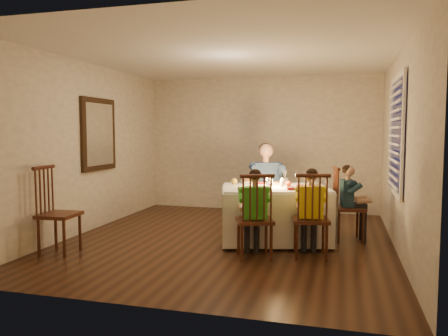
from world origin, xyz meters
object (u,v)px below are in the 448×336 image
(dining_table, at_px, (275,203))
(chair_end, at_px, (348,240))
(adult, at_px, (266,229))
(chair_extra, at_px, (60,253))
(chair_near_right, at_px, (310,257))
(child_teal, at_px, (348,240))
(child_green, at_px, (254,258))
(serving_bowl, at_px, (248,182))
(chair_adult, at_px, (266,229))
(chair_near_left, at_px, (254,258))
(child_yellow, at_px, (310,257))

(dining_table, height_order, chair_end, dining_table)
(chair_end, relative_size, adult, 0.77)
(chair_extra, bearing_deg, adult, -51.74)
(chair_near_right, distance_m, adult, 1.63)
(child_teal, bearing_deg, child_green, 125.97)
(adult, bearing_deg, chair_near_right, -82.73)
(dining_table, height_order, adult, dining_table)
(chair_end, xyz_separation_m, adult, (-1.26, 0.43, 0.00))
(chair_end, xyz_separation_m, serving_bowl, (-1.44, -0.09, 0.80))
(chair_adult, relative_size, adult, 0.77)
(chair_adult, bearing_deg, child_teal, -41.18)
(chair_near_right, bearing_deg, adult, -69.88)
(chair_near_right, xyz_separation_m, child_teal, (0.46, 0.98, 0.00))
(adult, bearing_deg, child_green, -107.27)
(chair_near_left, height_order, child_green, child_green)
(chair_near_left, relative_size, chair_near_right, 1.00)
(child_yellow, bearing_deg, chair_end, -124.46)
(chair_adult, bearing_deg, dining_table, -92.97)
(dining_table, height_order, serving_bowl, serving_bowl)
(adult, bearing_deg, child_teal, -41.18)
(chair_end, bearing_deg, child_teal, -11.09)
(chair_extra, bearing_deg, dining_table, -66.38)
(chair_end, bearing_deg, chair_near_left, 125.97)
(chair_adult, relative_size, chair_near_right, 1.00)
(dining_table, relative_size, chair_near_left, 1.62)
(chair_adult, bearing_deg, chair_near_right, -82.73)
(chair_end, height_order, chair_extra, chair_extra)
(child_green, height_order, child_teal, child_green)
(dining_table, relative_size, chair_extra, 1.53)
(chair_near_left, xyz_separation_m, adult, (-0.14, 1.63, 0.00))
(child_yellow, bearing_deg, child_teal, -124.46)
(chair_near_right, height_order, serving_bowl, serving_bowl)
(serving_bowl, bearing_deg, chair_adult, 70.75)
(chair_end, xyz_separation_m, child_green, (-1.12, -1.20, 0.00))
(chair_near_right, xyz_separation_m, serving_bowl, (-0.98, 0.89, 0.80))
(chair_extra, bearing_deg, serving_bowl, -57.53)
(adult, height_order, child_teal, adult)
(chair_extra, distance_m, child_teal, 3.91)
(dining_table, distance_m, serving_bowl, 0.55)
(adult, relative_size, serving_bowl, 6.43)
(chair_near_right, bearing_deg, child_teal, -124.46)
(chair_adult, distance_m, chair_near_right, 1.63)
(chair_adult, relative_size, child_green, 0.96)
(chair_end, height_order, child_green, child_green)
(child_teal, bearing_deg, chair_near_right, 143.83)
(serving_bowl, bearing_deg, chair_end, 3.49)
(adult, bearing_deg, chair_extra, -160.12)
(chair_end, height_order, serving_bowl, serving_bowl)
(chair_extra, height_order, child_yellow, chair_extra)
(child_green, bearing_deg, child_teal, -153.23)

